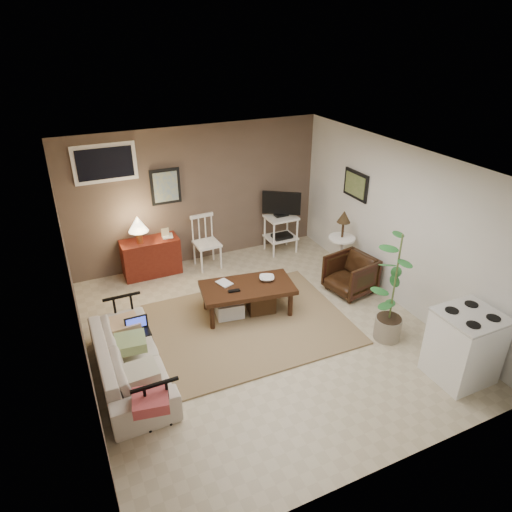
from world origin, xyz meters
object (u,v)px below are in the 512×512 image
sofa (129,354)px  stove (464,346)px  side_table (342,236)px  potted_plant (395,285)px  spindle_chair (206,244)px  armchair (351,273)px  coffee_table (247,297)px  tv_stand (281,221)px  red_console (150,254)px

sofa → stove: stove is taller
sofa → side_table: (3.73, 1.08, 0.36)m
side_table → potted_plant: size_ratio=0.74×
sofa → spindle_chair: bearing=-37.6°
side_table → armchair: bearing=-106.9°
coffee_table → stove: stove is taller
side_table → armchair: size_ratio=1.75×
tv_stand → armchair: bearing=-79.7°
spindle_chair → coffee_table: bearing=-88.9°
red_console → armchair: size_ratio=1.64×
side_table → coffee_table: bearing=-168.0°
red_console → stove: 4.97m
sofa → potted_plant: size_ratio=1.18×
spindle_chair → stove: (1.83, -3.98, 0.02)m
red_console → side_table: (2.91, -1.38, 0.35)m
red_console → sofa: bearing=-108.6°
sofa → spindle_chair: size_ratio=2.03×
red_console → potted_plant: 4.04m
stove → potted_plant: bearing=107.2°
sofa → stove: bearing=-114.3°
coffee_table → red_console: (-1.00, 1.79, 0.10)m
coffee_table → sofa: bearing=-159.8°
spindle_chair → stove: size_ratio=1.01×
coffee_table → potted_plant: (1.50, -1.35, 0.56)m
side_table → stove: 2.74m
armchair → potted_plant: bearing=-20.9°
spindle_chair → potted_plant: bearing=-63.0°
stove → sofa: bearing=155.7°
spindle_chair → side_table: size_ratio=0.79×
potted_plant → stove: potted_plant is taller
spindle_chair → armchair: (1.78, -1.78, -0.10)m
spindle_chair → tv_stand: tv_stand is taller
armchair → spindle_chair: bearing=-144.8°
tv_stand → armchair: 1.81m
spindle_chair → tv_stand: size_ratio=0.79×
spindle_chair → red_console: bearing=172.4°
spindle_chair → armchair: 2.52m
side_table → armchair: 0.68m
tv_stand → sofa: bearing=-144.6°
tv_stand → side_table: 1.33m
red_console → potted_plant: potted_plant is taller
red_console → stove: bearing=-55.7°
sofa → tv_stand: tv_stand is taller
sofa → red_console: red_console is taller
coffee_table → tv_stand: (1.42, 1.64, 0.34)m
spindle_chair → potted_plant: potted_plant is taller
side_table → potted_plant: (-0.40, -1.75, 0.12)m
tv_stand → potted_plant: size_ratio=0.74×
red_console → tv_stand: tv_stand is taller
tv_stand → armchair: (0.32, -1.76, -0.28)m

